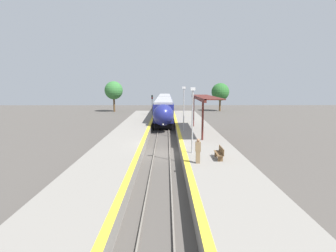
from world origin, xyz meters
The scene contains 14 objects.
ground_plane centered at (0.00, 0.00, 0.00)m, with size 120.00×120.00×0.00m, color #4C4742.
rail_left centered at (-0.72, 0.00, 0.07)m, with size 0.08×90.00×0.15m, color slate.
rail_right centered at (0.72, 0.00, 0.07)m, with size 0.08×90.00×0.15m, color slate.
train centered at (0.00, 29.72, 2.28)m, with size 2.92×40.52×3.98m.
platform_right centered at (4.01, 0.00, 0.47)m, with size 4.70×64.00×0.94m.
platform_left centered at (-3.84, 0.00, 0.47)m, with size 4.37×64.00×0.94m.
platform_bench centered at (4.34, -4.93, 1.41)m, with size 0.44×1.69×0.89m.
person_waiting centered at (2.60, -6.00, 1.84)m, with size 0.36×0.23×1.75m.
railway_signal centered at (-2.17, 24.25, 2.76)m, with size 0.28×0.28×4.52m.
lamppost_near centered at (2.47, -3.16, 3.92)m, with size 0.36×0.20×5.20m.
lamppost_mid centered at (2.47, 7.33, 3.92)m, with size 0.36×0.20×5.20m.
station_canopy centered at (4.55, 6.17, 4.78)m, with size 2.02×11.70×4.12m.
background_tree_left centered at (-12.12, 39.32, 5.06)m, with size 4.29×4.29×7.23m.
background_tree_right centered at (13.59, 40.72, 4.66)m, with size 4.28×4.28×6.83m.
Camera 1 is at (0.42, -23.56, 6.29)m, focal length 28.00 mm.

